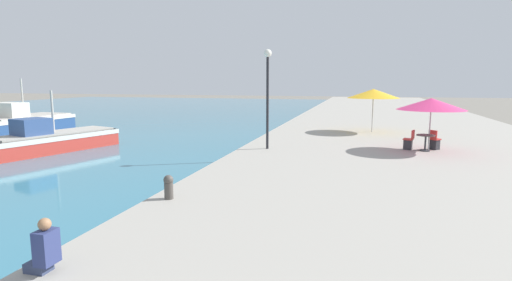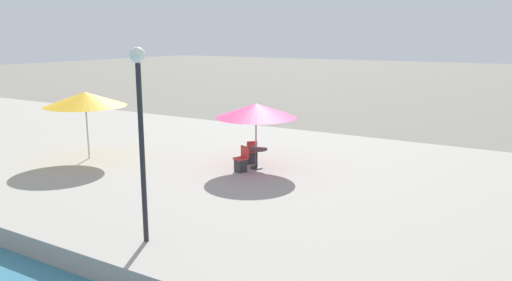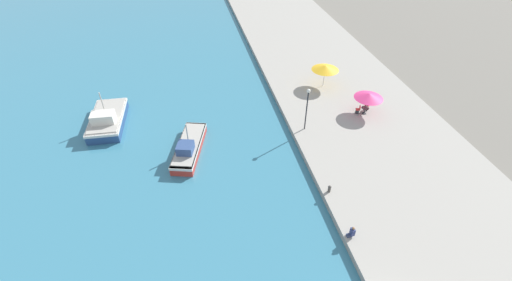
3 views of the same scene
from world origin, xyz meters
name	(u,v)px [view 1 (image 1 of 3)]	position (x,y,z in m)	size (l,w,h in m)	color
water_basin	(39,116)	(-28.00, 37.00, 0.02)	(56.00, 90.00, 0.04)	teal
quay_promenade	(391,122)	(8.00, 37.00, 0.30)	(16.00, 90.00, 0.60)	#A39E93
fishing_boat_near	(53,139)	(-10.21, 19.00, 0.68)	(3.85, 7.06, 3.20)	red
fishing_boat_mid	(23,122)	(-18.15, 25.10, 0.81)	(3.56, 6.80, 3.86)	navy
cafe_umbrella_pink	(431,104)	(8.51, 20.86, 2.71)	(2.99, 2.99, 2.38)	#B7B7B7
cafe_umbrella_white	(373,94)	(6.18, 27.23, 2.97)	(3.16, 3.16, 2.65)	#B7B7B7
cafe_table	(426,139)	(8.35, 20.74, 1.13)	(0.80, 0.80, 0.74)	#333338
cafe_chair_left	(434,143)	(8.82, 21.29, 0.92)	(0.58, 0.59, 0.91)	#2D2D33
cafe_chair_right	(409,143)	(7.67, 20.97, 0.92)	(0.54, 0.52, 0.91)	#2D2D33
person_at_quay	(45,249)	(0.53, 6.74, 1.01)	(0.51, 0.36, 0.94)	#333D5B
mooring_bollard	(169,186)	(0.57, 11.06, 0.94)	(0.26, 0.26, 0.65)	#4C4742
lamppost	(268,82)	(1.31, 19.54, 3.69)	(0.36, 0.36, 4.56)	#232328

